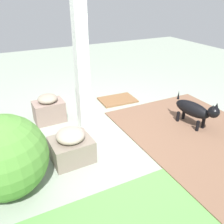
{
  "coord_description": "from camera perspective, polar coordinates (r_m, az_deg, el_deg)",
  "views": [
    {
      "loc": [
        1.3,
        2.67,
        1.83
      ],
      "look_at": [
        -0.01,
        0.1,
        0.37
      ],
      "focal_mm": 38.63,
      "sensor_mm": 36.0,
      "label": 1
    }
  ],
  "objects": [
    {
      "name": "ground_plane",
      "position": [
        3.49,
        -0.86,
        -4.82
      ],
      "size": [
        12.0,
        12.0,
        0.0
      ],
      "primitive_type": "plane",
      "color": "gray"
    },
    {
      "name": "brick_path",
      "position": [
        3.63,
        19.78,
        -5.03
      ],
      "size": [
        1.8,
        2.4,
        0.02
      ],
      "primitive_type": "cube",
      "color": "brown",
      "rests_on": "ground"
    },
    {
      "name": "porch_pillar",
      "position": [
        3.13,
        -7.34,
        13.38
      ],
      "size": [
        0.16,
        0.16,
        2.23
      ],
      "primitive_type": "cube",
      "color": "white",
      "rests_on": "ground"
    },
    {
      "name": "stone_planter_nearest",
      "position": [
        3.82,
        -14.7,
        0.69
      ],
      "size": [
        0.46,
        0.33,
        0.44
      ],
      "color": "gray",
      "rests_on": "ground"
    },
    {
      "name": "stone_planter_mid",
      "position": [
        2.91,
        -9.6,
        -7.99
      ],
      "size": [
        0.48,
        0.42,
        0.41
      ],
      "color": "#7A6D5F",
      "rests_on": "ground"
    },
    {
      "name": "round_shrub",
      "position": [
        2.55,
        -24.03,
        -9.68
      ],
      "size": [
        0.83,
        0.83,
        0.83
      ],
      "primitive_type": "sphere",
      "color": "#4E8635",
      "rests_on": "ground"
    },
    {
      "name": "dog",
      "position": [
        3.69,
        19.05,
        0.49
      ],
      "size": [
        0.28,
        0.71,
        0.49
      ],
      "color": "black",
      "rests_on": "ground"
    },
    {
      "name": "doormat",
      "position": [
        4.48,
        1.32,
        2.91
      ],
      "size": [
        0.67,
        0.49,
        0.03
      ],
      "primitive_type": "cube",
      "rotation": [
        0.0,
        0.0,
        -0.05
      ],
      "color": "brown",
      "rests_on": "ground"
    }
  ]
}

